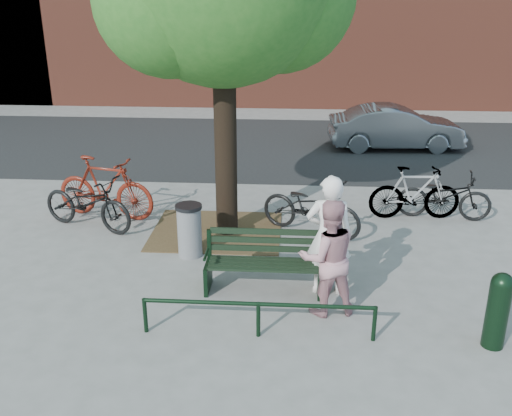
# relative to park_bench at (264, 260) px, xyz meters

# --- Properties ---
(ground) EXTENTS (90.00, 90.00, 0.00)m
(ground) POSITION_rel_park_bench_xyz_m (0.00, -0.08, -0.48)
(ground) COLOR gray
(ground) RESTS_ON ground
(dirt_pit) EXTENTS (2.40, 2.00, 0.02)m
(dirt_pit) POSITION_rel_park_bench_xyz_m (-1.00, 2.12, -0.47)
(dirt_pit) COLOR brown
(dirt_pit) RESTS_ON ground
(road) EXTENTS (40.00, 7.00, 0.01)m
(road) POSITION_rel_park_bench_xyz_m (0.00, 8.42, -0.47)
(road) COLOR black
(road) RESTS_ON ground
(park_bench) EXTENTS (1.74, 0.54, 0.97)m
(park_bench) POSITION_rel_park_bench_xyz_m (0.00, 0.00, 0.00)
(park_bench) COLOR black
(park_bench) RESTS_ON ground
(guard_railing) EXTENTS (3.06, 0.06, 0.51)m
(guard_railing) POSITION_rel_park_bench_xyz_m (0.00, -1.28, -0.08)
(guard_railing) COLOR black
(guard_railing) RESTS_ON ground
(person_left) EXTENTS (0.68, 0.46, 1.84)m
(person_left) POSITION_rel_park_bench_xyz_m (0.95, -0.02, 0.44)
(person_left) COLOR white
(person_left) RESTS_ON ground
(person_right) EXTENTS (0.94, 0.80, 1.69)m
(person_right) POSITION_rel_park_bench_xyz_m (0.91, -0.60, 0.37)
(person_right) COLOR #B77E85
(person_right) RESTS_ON ground
(bollard) EXTENTS (0.28, 0.28, 1.04)m
(bollard) POSITION_rel_park_bench_xyz_m (3.01, -1.29, 0.08)
(bollard) COLOR black
(bollard) RESTS_ON ground
(litter_bin) EXTENTS (0.45, 0.45, 0.92)m
(litter_bin) POSITION_rel_park_bench_xyz_m (-1.32, 1.08, -0.01)
(litter_bin) COLOR gray
(litter_bin) RESTS_ON ground
(bicycle_a) EXTENTS (2.11, 1.38, 1.05)m
(bicycle_a) POSITION_rel_park_bench_xyz_m (-3.45, 2.12, 0.05)
(bicycle_a) COLOR black
(bicycle_a) RESTS_ON ground
(bicycle_b) EXTENTS (2.15, 1.04, 1.25)m
(bicycle_b) POSITION_rel_park_bench_xyz_m (-3.28, 2.70, 0.15)
(bicycle_b) COLOR #5E180D
(bicycle_b) RESTS_ON ground
(bicycle_c) EXTENTS (2.06, 1.48, 1.03)m
(bicycle_c) POSITION_rel_park_bench_xyz_m (0.76, 2.16, 0.04)
(bicycle_c) COLOR black
(bicycle_c) RESTS_ON ground
(bicycle_d) EXTENTS (1.81, 0.61, 1.07)m
(bicycle_d) POSITION_rel_park_bench_xyz_m (2.81, 3.04, 0.06)
(bicycle_d) COLOR gray
(bicycle_d) RESTS_ON ground
(bicycle_e) EXTENTS (1.87, 0.87, 0.95)m
(bicycle_e) POSITION_rel_park_bench_xyz_m (3.39, 3.08, -0.00)
(bicycle_e) COLOR black
(bicycle_e) RESTS_ON ground
(parked_car) EXTENTS (3.77, 1.51, 1.22)m
(parked_car) POSITION_rel_park_bench_xyz_m (3.28, 8.37, 0.13)
(parked_car) COLOR slate
(parked_car) RESTS_ON ground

